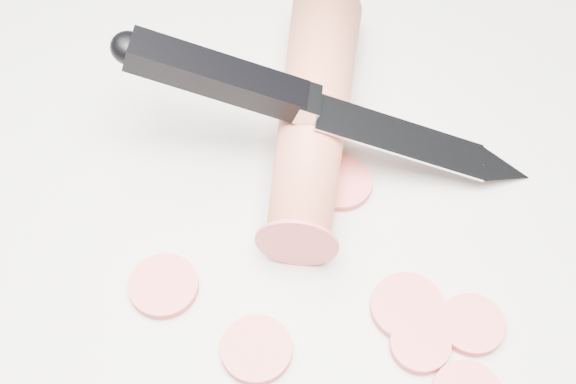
{
  "coord_description": "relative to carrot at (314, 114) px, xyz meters",
  "views": [
    {
      "loc": [
        -0.05,
        -0.23,
        0.39
      ],
      "look_at": [
        -0.02,
        0.01,
        0.02
      ],
      "focal_mm": 50.0,
      "sensor_mm": 36.0,
      "label": 1
    }
  ],
  "objects": [
    {
      "name": "ground",
      "position": [
        0.0,
        -0.06,
        -0.02
      ],
      "size": [
        2.4,
        2.4,
        0.0
      ],
      "primitive_type": "plane",
      "color": "beige",
      "rests_on": "ground"
    },
    {
      "name": "carrot",
      "position": [
        0.0,
        0.0,
        0.0
      ],
      "size": [
        0.08,
        0.18,
        0.04
      ],
      "primitive_type": "cylinder",
      "rotation": [
        1.57,
        0.0,
        -0.21
      ],
      "color": "#DF6544",
      "rests_on": "ground"
    },
    {
      "name": "carrot_slice_0",
      "position": [
        -0.09,
        -0.09,
        -0.02
      ],
      "size": [
        0.04,
        0.04,
        0.01
      ],
      "primitive_type": "cylinder",
      "color": "#EA5857",
      "rests_on": "ground"
    },
    {
      "name": "carrot_slice_1",
      "position": [
        -0.04,
        -0.14,
        -0.02
      ],
      "size": [
        0.04,
        0.04,
        0.01
      ],
      "primitive_type": "cylinder",
      "color": "#EA5857",
      "rests_on": "ground"
    },
    {
      "name": "carrot_slice_2",
      "position": [
        0.04,
        -0.12,
        -0.02
      ],
      "size": [
        0.04,
        0.04,
        0.01
      ],
      "primitive_type": "cylinder",
      "color": "#EA5857",
      "rests_on": "ground"
    },
    {
      "name": "carrot_slice_4",
      "position": [
        0.07,
        -0.13,
        -0.02
      ],
      "size": [
        0.03,
        0.03,
        0.01
      ],
      "primitive_type": "cylinder",
      "color": "#EA5857",
      "rests_on": "ground"
    },
    {
      "name": "carrot_slice_5",
      "position": [
        0.01,
        -0.04,
        -0.02
      ],
      "size": [
        0.04,
        0.04,
        0.01
      ],
      "primitive_type": "cylinder",
      "color": "#EA5857",
      "rests_on": "ground"
    },
    {
      "name": "carrot_slice_6",
      "position": [
        0.04,
        -0.14,
        -0.02
      ],
      "size": [
        0.03,
        0.03,
        0.01
      ],
      "primitive_type": "cylinder",
      "color": "#EA5857",
      "rests_on": "ground"
    },
    {
      "name": "kitchen_knife",
      "position": [
        0.01,
        -0.01,
        0.02
      ],
      "size": [
        0.24,
        0.08,
        0.09
      ],
      "primitive_type": null,
      "color": "silver",
      "rests_on": "ground"
    }
  ]
}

